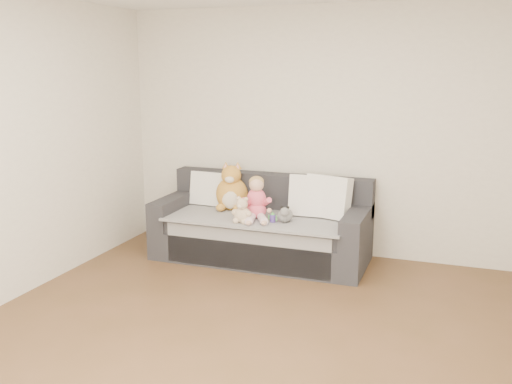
# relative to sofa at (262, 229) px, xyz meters

# --- Properties ---
(room_shell) EXTENTS (5.00, 5.00, 5.00)m
(room_shell) POSITION_rel_sofa_xyz_m (0.58, -1.64, 0.99)
(room_shell) COLOR brown
(room_shell) RESTS_ON ground
(sofa) EXTENTS (2.20, 0.94, 0.85)m
(sofa) POSITION_rel_sofa_xyz_m (0.00, 0.00, 0.00)
(sofa) COLOR #26262B
(sofa) RESTS_ON ground
(cushion_left) EXTENTS (0.41, 0.20, 0.38)m
(cushion_left) POSITION_rel_sofa_xyz_m (-0.70, 0.19, 0.35)
(cushion_left) COLOR silver
(cushion_left) RESTS_ON sofa
(cushion_right_back) EXTENTS (0.47, 0.23, 0.44)m
(cushion_right_back) POSITION_rel_sofa_xyz_m (0.50, 0.12, 0.37)
(cushion_right_back) COLOR silver
(cushion_right_back) RESTS_ON sofa
(cushion_right_front) EXTENTS (0.51, 0.34, 0.44)m
(cushion_right_front) POSITION_rel_sofa_xyz_m (0.67, 0.12, 0.38)
(cushion_right_front) COLOR silver
(cushion_right_front) RESTS_ON sofa
(toddler) EXTENTS (0.31, 0.45, 0.44)m
(toddler) POSITION_rel_sofa_xyz_m (0.00, -0.18, 0.35)
(toddler) COLOR #E85264
(toddler) RESTS_ON sofa
(plush_cat) EXTENTS (0.43, 0.40, 0.54)m
(plush_cat) POSITION_rel_sofa_xyz_m (-0.38, 0.10, 0.36)
(plush_cat) COLOR #A97325
(plush_cat) RESTS_ON sofa
(teddy_bear) EXTENTS (0.21, 0.16, 0.27)m
(teddy_bear) POSITION_rel_sofa_xyz_m (-0.08, -0.38, 0.27)
(teddy_bear) COLOR tan
(teddy_bear) RESTS_ON sofa
(plush_cow) EXTENTS (0.15, 0.23, 0.18)m
(plush_cow) POSITION_rel_sofa_xyz_m (0.32, -0.21, 0.24)
(plush_cow) COLOR white
(plush_cow) RESTS_ON sofa
(sippy_cup) EXTENTS (0.09, 0.06, 0.10)m
(sippy_cup) POSITION_rel_sofa_xyz_m (0.20, -0.26, 0.22)
(sippy_cup) COLOR #52389B
(sippy_cup) RESTS_ON sofa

